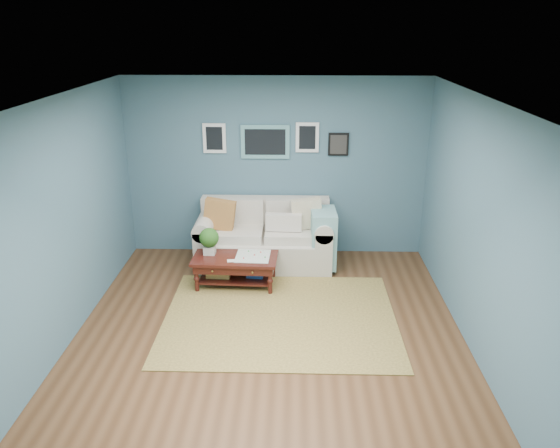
{
  "coord_description": "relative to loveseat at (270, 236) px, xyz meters",
  "views": [
    {
      "loc": [
        0.28,
        -5.47,
        3.43
      ],
      "look_at": [
        0.1,
        1.0,
        1.01
      ],
      "focal_mm": 35.0,
      "sensor_mm": 36.0,
      "label": 1
    }
  ],
  "objects": [
    {
      "name": "coffee_table",
      "position": [
        -0.5,
        -0.72,
        -0.07
      ],
      "size": [
        1.17,
        0.71,
        0.8
      ],
      "rotation": [
        0.0,
        0.0,
        -0.04
      ],
      "color": "#38130E",
      "rests_on": "ground"
    },
    {
      "name": "loveseat",
      "position": [
        0.0,
        0.0,
        0.0
      ],
      "size": [
        2.03,
        0.92,
        1.04
      ],
      "color": "beige",
      "rests_on": "ground"
    },
    {
      "name": "room_shell",
      "position": [
        0.07,
        -1.97,
        0.94
      ],
      "size": [
        5.0,
        5.02,
        2.7
      ],
      "color": "brown",
      "rests_on": "ground"
    },
    {
      "name": "area_rug",
      "position": [
        0.19,
        -1.63,
        -0.42
      ],
      "size": [
        2.83,
        2.26,
        0.01
      ],
      "primitive_type": "cube",
      "color": "brown",
      "rests_on": "ground"
    }
  ]
}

